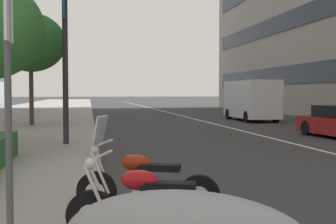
{
  "coord_description": "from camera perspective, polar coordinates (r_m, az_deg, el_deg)",
  "views": [
    {
      "loc": [
        -3.16,
        7.16,
        1.82
      ],
      "look_at": [
        13.56,
        4.07,
        1.05
      ],
      "focal_mm": 45.71,
      "sensor_mm": 36.0,
      "label": 1
    }
  ],
  "objects": [
    {
      "name": "sidewalk_right_plaza",
      "position": [
        33.57,
        -18.85,
        -0.53
      ],
      "size": [
        160.0,
        10.33,
        0.15
      ],
      "primitive_type": "cube",
      "color": "gray",
      "rests_on": "ground"
    },
    {
      "name": "lane_centre_stripe",
      "position": [
        38.87,
        0.14,
        -0.09
      ],
      "size": [
        110.0,
        0.16,
        0.01
      ],
      "primitive_type": "cube",
      "color": "silver",
      "rests_on": "ground"
    },
    {
      "name": "motorcycle_under_tarp",
      "position": [
        5.21,
        -2.24,
        -13.01
      ],
      "size": [
        0.9,
        2.07,
        1.09
      ],
      "rotation": [
        0.0,
        0.0,
        1.23
      ],
      "color": "black",
      "rests_on": "ground"
    },
    {
      "name": "motorcycle_second_in_row",
      "position": [
        6.5,
        -3.24,
        -9.7
      ],
      "size": [
        0.95,
        2.1,
        1.47
      ],
      "rotation": [
        0.0,
        0.0,
        1.21
      ],
      "color": "black",
      "rests_on": "ground"
    },
    {
      "name": "delivery_van_ahead",
      "position": [
        28.28,
        11.02,
        1.66
      ],
      "size": [
        5.15,
        2.12,
        2.59
      ],
      "rotation": [
        0.0,
        0.0,
        0.0
      ],
      "color": "silver",
      "rests_on": "ground"
    },
    {
      "name": "parking_sign_by_curb",
      "position": [
        3.95,
        -20.48,
        0.51
      ],
      "size": [
        0.32,
        0.06,
        2.55
      ],
      "color": "#47494C",
      "rests_on": "sidewalk_right_plaza"
    },
    {
      "name": "street_lamp_with_banners",
      "position": [
        14.58,
        -12.5,
        14.06
      ],
      "size": [
        1.26,
        2.0,
        7.59
      ],
      "color": "#232326",
      "rests_on": "sidewalk_right_plaza"
    },
    {
      "name": "street_tree_far_plaza",
      "position": [
        23.47,
        -17.85,
        8.81
      ],
      "size": [
        3.58,
        3.58,
        5.79
      ],
      "color": "#473323",
      "rests_on": "sidewalk_right_plaza"
    }
  ]
}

